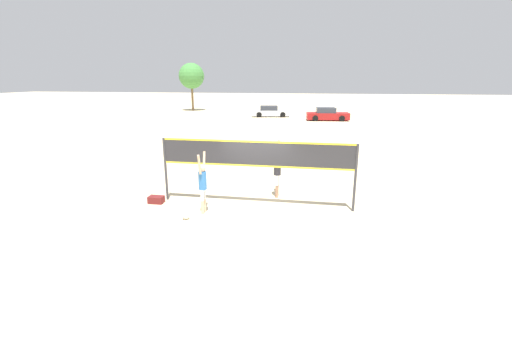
{
  "coord_description": "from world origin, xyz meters",
  "views": [
    {
      "loc": [
        2.09,
        -11.81,
        4.56
      ],
      "look_at": [
        0.0,
        0.0,
        1.33
      ],
      "focal_mm": 24.0,
      "sensor_mm": 36.0,
      "label": 1
    }
  ],
  "objects_px": {
    "volleyball_net": "(256,158)",
    "tree_left_cluster": "(191,76)",
    "parked_car_near": "(270,112)",
    "parked_car_mid": "(327,115)",
    "player_blocker": "(277,168)",
    "player_spiker": "(203,182)",
    "gear_bag": "(156,200)",
    "volleyball": "(186,216)"
  },
  "relations": [
    {
      "from": "parked_car_near",
      "to": "parked_car_mid",
      "type": "distance_m",
      "value": 7.4
    },
    {
      "from": "volleyball_net",
      "to": "tree_left_cluster",
      "type": "relative_size",
      "value": 1.05
    },
    {
      "from": "gear_bag",
      "to": "tree_left_cluster",
      "type": "distance_m",
      "value": 39.58
    },
    {
      "from": "volleyball_net",
      "to": "player_blocker",
      "type": "height_order",
      "value": "volleyball_net"
    },
    {
      "from": "parked_car_near",
      "to": "parked_car_mid",
      "type": "bearing_deg",
      "value": -32.49
    },
    {
      "from": "volleyball_net",
      "to": "gear_bag",
      "type": "distance_m",
      "value": 4.14
    },
    {
      "from": "tree_left_cluster",
      "to": "gear_bag",
      "type": "bearing_deg",
      "value": -71.89
    },
    {
      "from": "player_blocker",
      "to": "gear_bag",
      "type": "height_order",
      "value": "player_blocker"
    },
    {
      "from": "player_spiker",
      "to": "tree_left_cluster",
      "type": "distance_m",
      "value": 40.75
    },
    {
      "from": "player_spiker",
      "to": "volleyball",
      "type": "distance_m",
      "value": 1.27
    },
    {
      "from": "gear_bag",
      "to": "player_spiker",
      "type": "bearing_deg",
      "value": -16.79
    },
    {
      "from": "volleyball",
      "to": "parked_car_near",
      "type": "bearing_deg",
      "value": 92.72
    },
    {
      "from": "volleyball_net",
      "to": "player_spiker",
      "type": "xyz_separation_m",
      "value": [
        -1.67,
        -1.08,
        -0.66
      ]
    },
    {
      "from": "gear_bag",
      "to": "tree_left_cluster",
      "type": "bearing_deg",
      "value": 108.11
    },
    {
      "from": "player_spiker",
      "to": "tree_left_cluster",
      "type": "xyz_separation_m",
      "value": [
        -14.3,
        37.97,
        3.79
      ]
    },
    {
      "from": "player_blocker",
      "to": "tree_left_cluster",
      "type": "bearing_deg",
      "value": -155.11
    },
    {
      "from": "volleyball",
      "to": "parked_car_near",
      "type": "relative_size",
      "value": 0.05
    },
    {
      "from": "parked_car_near",
      "to": "gear_bag",
      "type": "bearing_deg",
      "value": -100.6
    },
    {
      "from": "player_blocker",
      "to": "parked_car_mid",
      "type": "relative_size",
      "value": 0.46
    },
    {
      "from": "parked_car_near",
      "to": "player_spiker",
      "type": "bearing_deg",
      "value": -96.82
    },
    {
      "from": "player_spiker",
      "to": "parked_car_mid",
      "type": "xyz_separation_m",
      "value": [
        4.91,
        28.84,
        -0.49
      ]
    },
    {
      "from": "parked_car_mid",
      "to": "tree_left_cluster",
      "type": "relative_size",
      "value": 0.71
    },
    {
      "from": "player_spiker",
      "to": "parked_car_near",
      "type": "distance_m",
      "value": 31.7
    },
    {
      "from": "volleyball_net",
      "to": "gear_bag",
      "type": "xyz_separation_m",
      "value": [
        -3.76,
        -0.45,
        -1.66
      ]
    },
    {
      "from": "volleyball_net",
      "to": "parked_car_near",
      "type": "relative_size",
      "value": 1.46
    },
    {
      "from": "volleyball_net",
      "to": "volleyball",
      "type": "bearing_deg",
      "value": -140.28
    },
    {
      "from": "parked_car_mid",
      "to": "parked_car_near",
      "type": "bearing_deg",
      "value": 152.17
    },
    {
      "from": "volleyball_net",
      "to": "parked_car_near",
      "type": "bearing_deg",
      "value": 96.74
    },
    {
      "from": "gear_bag",
      "to": "parked_car_near",
      "type": "height_order",
      "value": "parked_car_near"
    },
    {
      "from": "player_blocker",
      "to": "tree_left_cluster",
      "type": "height_order",
      "value": "tree_left_cluster"
    },
    {
      "from": "player_spiker",
      "to": "gear_bag",
      "type": "bearing_deg",
      "value": 73.21
    },
    {
      "from": "volleyball_net",
      "to": "gear_bag",
      "type": "bearing_deg",
      "value": -173.2
    },
    {
      "from": "player_spiker",
      "to": "player_blocker",
      "type": "bearing_deg",
      "value": -47.67
    },
    {
      "from": "volleyball",
      "to": "parked_car_mid",
      "type": "xyz_separation_m",
      "value": [
        5.32,
        29.49,
        0.53
      ]
    },
    {
      "from": "player_blocker",
      "to": "tree_left_cluster",
      "type": "relative_size",
      "value": 0.33
    },
    {
      "from": "volleyball_net",
      "to": "parked_car_mid",
      "type": "distance_m",
      "value": 27.98
    },
    {
      "from": "parked_car_mid",
      "to": "volleyball_net",
      "type": "bearing_deg",
      "value": -102.32
    },
    {
      "from": "gear_bag",
      "to": "parked_car_near",
      "type": "distance_m",
      "value": 31.01
    },
    {
      "from": "volleyball_net",
      "to": "tree_left_cluster",
      "type": "height_order",
      "value": "tree_left_cluster"
    },
    {
      "from": "parked_car_near",
      "to": "parked_car_mid",
      "type": "relative_size",
      "value": 1.01
    },
    {
      "from": "player_spiker",
      "to": "volleyball",
      "type": "xyz_separation_m",
      "value": [
        -0.41,
        -0.65,
        -1.02
      ]
    },
    {
      "from": "volleyball",
      "to": "tree_left_cluster",
      "type": "height_order",
      "value": "tree_left_cluster"
    }
  ]
}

